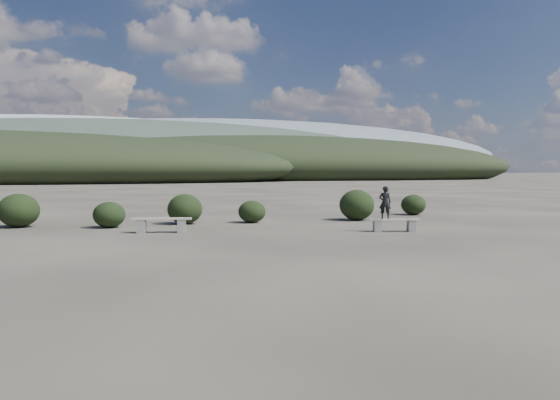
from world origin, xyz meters
name	(u,v)px	position (x,y,z in m)	size (l,w,h in m)	color
ground	(316,258)	(0.00, 0.00, 0.00)	(1200.00, 1200.00, 0.00)	#2F2B24
bench_left	(162,224)	(-2.80, 6.05, 0.28)	(1.89, 0.74, 0.46)	slate
bench_right	(394,224)	(4.26, 4.18, 0.25)	(1.66, 0.78, 0.41)	slate
seated_person	(385,203)	(3.97, 4.26, 0.92)	(0.38, 0.25, 1.04)	black
shrub_a	(109,215)	(-4.36, 8.13, 0.44)	(1.08, 1.08, 0.88)	black
shrub_b	(185,209)	(-1.74, 8.68, 0.54)	(1.27, 1.27, 1.08)	black
shrub_c	(252,212)	(0.70, 8.44, 0.41)	(1.02, 1.02, 0.82)	black
shrub_d	(357,205)	(4.87, 8.23, 0.60)	(1.36, 1.36, 1.19)	black
shrub_e	(413,205)	(8.39, 9.92, 0.45)	(1.07, 1.07, 0.89)	black
shrub_f	(19,210)	(-7.30, 9.19, 0.58)	(1.36, 1.36, 1.15)	black
mountain_ridges	(105,157)	(-7.48, 339.06, 10.84)	(500.00, 400.00, 56.00)	black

